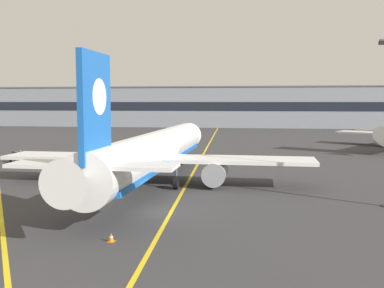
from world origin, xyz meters
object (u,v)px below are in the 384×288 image
Objects in this scene: service_car_nearest at (21,158)px; safety_cone_by_nose_gear at (197,161)px; airliner_foreground at (155,152)px; safety_cone_by_tail at (111,238)px.

safety_cone_by_nose_gear is (23.74, 4.06, -0.51)m from service_car_nearest.
airliner_foreground is 18.58m from safety_cone_by_tail.
service_car_nearest reaches higher than safety_cone_by_tail.
service_car_nearest is at bearing 149.36° from airliner_foreground.
safety_cone_by_nose_gear is at bearing 82.74° from airliner_foreground.
service_car_nearest reaches higher than safety_cone_by_nose_gear.
airliner_foreground is at bearing -97.26° from safety_cone_by_nose_gear.
airliner_foreground is 9.67× the size of service_car_nearest.
airliner_foreground is 25.23m from service_car_nearest.
service_car_nearest is at bearing 126.51° from safety_cone_by_tail.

